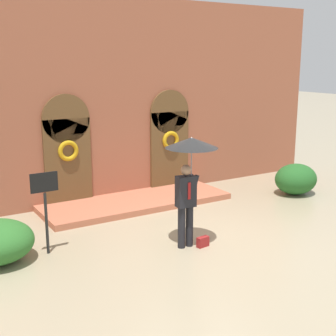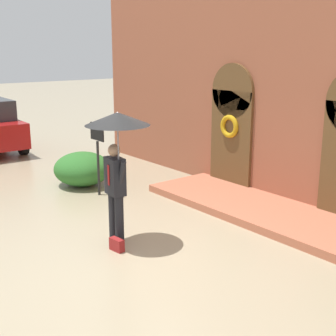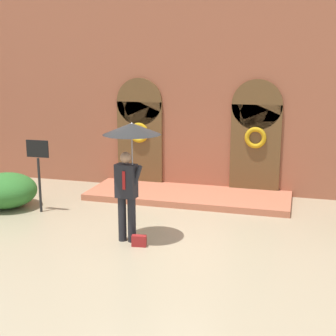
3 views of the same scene
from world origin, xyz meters
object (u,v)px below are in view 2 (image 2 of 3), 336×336
person_with_umbrella (117,138)px  shrub_left (82,169)px  sign_post (98,147)px  handbag (117,245)px

person_with_umbrella → shrub_left: (-3.71, 1.28, -1.49)m
sign_post → shrub_left: size_ratio=1.17×
person_with_umbrella → sign_post: 3.06m
handbag → shrub_left: shrub_left is taller
sign_post → shrub_left: (-0.99, 0.10, -0.74)m
handbag → sign_post: (-2.94, 1.38, 1.05)m
sign_post → shrub_left: sign_post is taller
person_with_umbrella → shrub_left: bearing=161.0°
handbag → shrub_left: size_ratio=0.19×
person_with_umbrella → shrub_left: 4.20m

